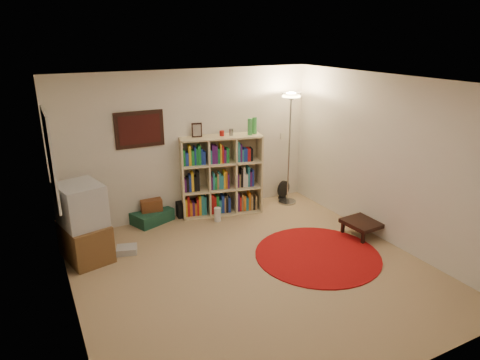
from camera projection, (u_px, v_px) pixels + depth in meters
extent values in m
cube|color=#9F815D|center=(254.00, 271.00, 5.78)|extent=(4.50, 4.50, 0.02)
cube|color=white|center=(256.00, 81.00, 4.96)|extent=(4.50, 4.50, 0.02)
cube|color=silver|center=(190.00, 144.00, 7.26)|extent=(4.50, 0.02, 2.50)
cube|color=silver|center=(391.00, 266.00, 3.47)|extent=(4.50, 0.02, 2.50)
cube|color=silver|center=(63.00, 217.00, 4.39)|extent=(0.02, 4.50, 2.50)
cube|color=silver|center=(388.00, 160.00, 6.35)|extent=(0.02, 4.50, 2.50)
cube|color=black|center=(139.00, 129.00, 6.76)|extent=(0.78, 0.04, 0.58)
cube|color=#45100D|center=(140.00, 130.00, 6.74)|extent=(0.66, 0.01, 0.46)
cube|color=white|center=(50.00, 158.00, 5.39)|extent=(0.03, 1.00, 1.20)
cube|color=beige|center=(282.00, 136.00, 8.07)|extent=(0.08, 0.01, 0.12)
cube|color=beige|center=(222.00, 212.00, 7.65)|extent=(1.45, 0.70, 0.03)
cube|color=beige|center=(221.00, 137.00, 7.20)|extent=(1.45, 0.70, 0.03)
cube|color=beige|center=(182.00, 179.00, 7.26)|extent=(0.12, 0.40, 1.40)
cube|color=beige|center=(259.00, 172.00, 7.59)|extent=(0.12, 0.40, 1.40)
cube|color=beige|center=(219.00, 172.00, 7.60)|extent=(1.37, 0.33, 1.40)
cube|color=beige|center=(208.00, 176.00, 7.37)|extent=(0.11, 0.38, 1.34)
cube|color=beige|center=(234.00, 174.00, 7.48)|extent=(0.11, 0.38, 1.34)
cube|color=beige|center=(222.00, 188.00, 7.50)|extent=(1.39, 0.67, 0.03)
cube|color=beige|center=(221.00, 163.00, 7.35)|extent=(1.39, 0.67, 0.03)
cube|color=gold|center=(186.00, 207.00, 7.40)|extent=(0.08, 0.17, 0.30)
cube|color=#B41A19|center=(188.00, 205.00, 7.40)|extent=(0.07, 0.16, 0.36)
cube|color=#CE6719|center=(191.00, 208.00, 7.43)|extent=(0.08, 0.17, 0.24)
cube|color=#4D1967|center=(193.00, 208.00, 7.44)|extent=(0.07, 0.16, 0.24)
cube|color=#CE6719|center=(196.00, 208.00, 7.45)|extent=(0.07, 0.16, 0.22)
cube|color=#B41A19|center=(197.00, 206.00, 7.45)|extent=(0.07, 0.16, 0.30)
cube|color=gold|center=(200.00, 205.00, 7.45)|extent=(0.07, 0.16, 0.35)
cube|color=teal|center=(202.00, 204.00, 7.46)|extent=(0.08, 0.17, 0.36)
cube|color=teal|center=(205.00, 205.00, 7.47)|extent=(0.08, 0.17, 0.33)
cube|color=#4D1967|center=(185.00, 185.00, 7.26)|extent=(0.08, 0.17, 0.22)
cube|color=black|center=(187.00, 184.00, 7.27)|extent=(0.07, 0.16, 0.25)
cube|color=#19329A|center=(190.00, 183.00, 7.27)|extent=(0.07, 0.16, 0.29)
cube|color=gold|center=(192.00, 181.00, 7.28)|extent=(0.07, 0.16, 0.34)
cube|color=black|center=(195.00, 183.00, 7.30)|extent=(0.08, 0.17, 0.26)
cube|color=black|center=(198.00, 180.00, 7.30)|extent=(0.08, 0.17, 0.35)
cube|color=#198033|center=(183.00, 158.00, 7.11)|extent=(0.08, 0.17, 0.28)
cube|color=#19329A|center=(187.00, 159.00, 7.13)|extent=(0.08, 0.17, 0.23)
cube|color=gold|center=(189.00, 155.00, 7.12)|extent=(0.08, 0.17, 0.35)
cube|color=#198033|center=(192.00, 158.00, 7.15)|extent=(0.08, 0.17, 0.26)
cube|color=#19329A|center=(195.00, 156.00, 7.15)|extent=(0.06, 0.16, 0.32)
cube|color=#198033|center=(197.00, 157.00, 7.16)|extent=(0.06, 0.16, 0.29)
cube|color=#198033|center=(199.00, 155.00, 7.16)|extent=(0.08, 0.17, 0.34)
cube|color=#19329A|center=(201.00, 157.00, 7.18)|extent=(0.06, 0.16, 0.28)
cube|color=#19329A|center=(204.00, 158.00, 7.20)|extent=(0.08, 0.17, 0.23)
cube|color=#B41A19|center=(212.00, 204.00, 7.50)|extent=(0.07, 0.17, 0.34)
cube|color=#B41A19|center=(215.00, 204.00, 7.52)|extent=(0.07, 0.16, 0.31)
cube|color=#198033|center=(217.00, 204.00, 7.53)|extent=(0.08, 0.17, 0.32)
cube|color=teal|center=(220.00, 205.00, 7.55)|extent=(0.07, 0.16, 0.24)
cube|color=#19329A|center=(222.00, 203.00, 7.55)|extent=(0.08, 0.17, 0.32)
cube|color=#8D744D|center=(224.00, 204.00, 7.57)|extent=(0.06, 0.16, 0.29)
cube|color=black|center=(226.00, 203.00, 7.57)|extent=(0.07, 0.16, 0.32)
cube|color=#19329A|center=(229.00, 204.00, 7.59)|extent=(0.08, 0.17, 0.27)
cube|color=#4D1967|center=(211.00, 182.00, 7.37)|extent=(0.06, 0.16, 0.24)
cube|color=teal|center=(213.00, 180.00, 7.37)|extent=(0.07, 0.16, 0.29)
cube|color=#198033|center=(215.00, 182.00, 7.39)|extent=(0.07, 0.16, 0.23)
cube|color=#8D744D|center=(217.00, 181.00, 7.39)|extent=(0.06, 0.16, 0.27)
cube|color=teal|center=(219.00, 180.00, 7.40)|extent=(0.06, 0.16, 0.29)
cube|color=teal|center=(221.00, 181.00, 7.41)|extent=(0.08, 0.17, 0.24)
cube|color=gold|center=(224.00, 179.00, 7.41)|extent=(0.06, 0.16, 0.32)
cube|color=#CE6719|center=(226.00, 179.00, 7.42)|extent=(0.07, 0.16, 0.31)
cube|color=#4D1967|center=(228.00, 180.00, 7.44)|extent=(0.06, 0.16, 0.25)
cube|color=teal|center=(211.00, 157.00, 7.22)|extent=(0.06, 0.16, 0.24)
cube|color=#4D1967|center=(213.00, 154.00, 7.22)|extent=(0.08, 0.17, 0.33)
cube|color=#4D1967|center=(215.00, 154.00, 7.23)|extent=(0.08, 0.17, 0.32)
cube|color=#198033|center=(218.00, 156.00, 7.25)|extent=(0.07, 0.16, 0.26)
cube|color=gold|center=(220.00, 153.00, 7.25)|extent=(0.06, 0.16, 0.34)
cube|color=#B41A19|center=(222.00, 154.00, 7.26)|extent=(0.07, 0.16, 0.30)
cube|color=#4D1967|center=(224.00, 156.00, 7.28)|extent=(0.07, 0.16, 0.24)
cube|color=#198033|center=(227.00, 155.00, 7.29)|extent=(0.08, 0.17, 0.26)
cube|color=#4D1967|center=(238.00, 201.00, 7.61)|extent=(0.07, 0.16, 0.34)
cube|color=#B41A19|center=(240.00, 203.00, 7.64)|extent=(0.07, 0.16, 0.26)
cube|color=#8D744D|center=(242.00, 202.00, 7.64)|extent=(0.06, 0.16, 0.30)
cube|color=#CE6719|center=(244.00, 202.00, 7.65)|extent=(0.08, 0.17, 0.27)
cube|color=teal|center=(246.00, 203.00, 7.67)|extent=(0.08, 0.17, 0.24)
cube|color=#CE6719|center=(249.00, 200.00, 7.66)|extent=(0.07, 0.16, 0.33)
cube|color=#8D744D|center=(251.00, 201.00, 7.68)|extent=(0.07, 0.16, 0.28)
cube|color=black|center=(253.00, 203.00, 7.70)|extent=(0.07, 0.16, 0.22)
cube|color=#8D744D|center=(255.00, 202.00, 7.71)|extent=(0.07, 0.16, 0.26)
cube|color=#4D1967|center=(237.00, 180.00, 7.48)|extent=(0.06, 0.16, 0.23)
cube|color=#8D744D|center=(239.00, 180.00, 7.49)|extent=(0.06, 0.16, 0.23)
cube|color=black|center=(241.00, 177.00, 7.49)|extent=(0.07, 0.16, 0.32)
cube|color=white|center=(243.00, 177.00, 7.49)|extent=(0.07, 0.16, 0.34)
cube|color=white|center=(246.00, 180.00, 7.52)|extent=(0.08, 0.17, 0.23)
cube|color=teal|center=(248.00, 176.00, 7.51)|extent=(0.07, 0.16, 0.36)
cube|color=#4D1967|center=(250.00, 178.00, 7.53)|extent=(0.07, 0.16, 0.26)
cube|color=#19329A|center=(252.00, 177.00, 7.54)|extent=(0.07, 0.16, 0.30)
cube|color=teal|center=(238.00, 152.00, 7.32)|extent=(0.08, 0.17, 0.35)
cube|color=#4D1967|center=(240.00, 153.00, 7.33)|extent=(0.06, 0.16, 0.32)
cube|color=teal|center=(242.00, 155.00, 7.36)|extent=(0.06, 0.16, 0.22)
cube|color=#19329A|center=(244.00, 155.00, 7.36)|extent=(0.06, 0.16, 0.24)
cube|color=#19329A|center=(246.00, 155.00, 7.37)|extent=(0.06, 0.16, 0.23)
cube|color=#B41A19|center=(248.00, 154.00, 7.38)|extent=(0.08, 0.17, 0.24)
cube|color=black|center=(251.00, 154.00, 7.39)|extent=(0.07, 0.16, 0.23)
cube|color=black|center=(197.00, 130.00, 7.08)|extent=(0.17, 0.06, 0.24)
cube|color=gray|center=(197.00, 130.00, 7.07)|extent=(0.13, 0.04, 0.19)
cylinder|color=#A7150F|center=(222.00, 133.00, 7.18)|extent=(0.10, 0.10, 0.09)
cylinder|color=gray|center=(231.00, 132.00, 7.22)|extent=(0.08, 0.08, 0.11)
cylinder|color=green|center=(250.00, 127.00, 7.23)|extent=(0.10, 0.10, 0.28)
cylinder|color=green|center=(254.00, 126.00, 7.32)|extent=(0.10, 0.10, 0.28)
cylinder|color=gray|center=(287.00, 202.00, 8.10)|extent=(0.36, 0.36, 0.03)
cylinder|color=gray|center=(289.00, 152.00, 7.78)|extent=(0.03, 0.03, 1.93)
cone|color=gray|center=(291.00, 97.00, 7.45)|extent=(0.43, 0.43, 0.15)
cylinder|color=#FFD88C|center=(291.00, 96.00, 7.45)|extent=(0.35, 0.35, 0.02)
cylinder|color=black|center=(282.00, 198.00, 8.30)|extent=(0.21, 0.21, 0.03)
cylinder|color=black|center=(282.00, 194.00, 8.28)|extent=(0.04, 0.04, 0.13)
cylinder|color=black|center=(283.00, 189.00, 8.23)|extent=(0.31, 0.18, 0.31)
cube|color=brown|center=(86.00, 241.00, 6.02)|extent=(0.69, 0.87, 0.53)
cube|color=#B2B3B7|center=(81.00, 205.00, 5.84)|extent=(0.66, 0.74, 0.58)
cube|color=black|center=(100.00, 200.00, 6.00)|extent=(0.14, 0.54, 0.49)
cube|color=black|center=(100.00, 200.00, 6.01)|extent=(0.13, 0.48, 0.43)
cube|color=#B2B3B7|center=(127.00, 250.00, 6.24)|extent=(0.34, 0.31, 0.10)
cube|color=#163E2D|center=(152.00, 216.00, 7.23)|extent=(0.75, 0.62, 0.21)
cube|color=#5B2E16|center=(151.00, 205.00, 7.19)|extent=(0.37, 0.28, 0.20)
cube|color=black|center=(187.00, 207.00, 7.54)|extent=(0.41, 0.35, 0.27)
cylinder|color=silver|center=(217.00, 215.00, 7.27)|extent=(0.15, 0.15, 0.24)
cylinder|color=maroon|center=(318.00, 255.00, 6.18)|extent=(1.80, 1.80, 0.02)
cube|color=black|center=(363.00, 223.00, 6.72)|extent=(0.58, 0.58, 0.07)
cube|color=black|center=(363.00, 238.00, 6.48)|extent=(0.05, 0.05, 0.20)
cube|color=black|center=(383.00, 232.00, 6.69)|extent=(0.05, 0.05, 0.20)
cube|color=black|center=(343.00, 228.00, 6.83)|extent=(0.05, 0.05, 0.20)
cube|color=black|center=(362.00, 222.00, 7.04)|extent=(0.05, 0.05, 0.20)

